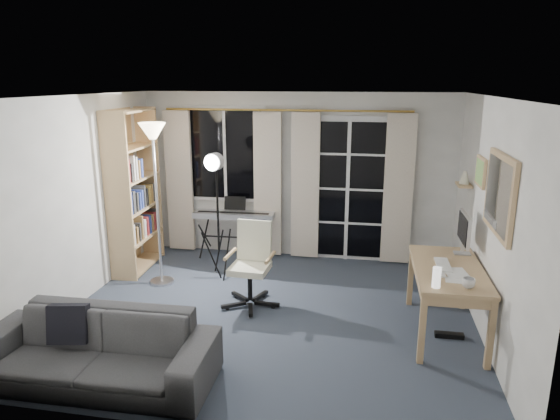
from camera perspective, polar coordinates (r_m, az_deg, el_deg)
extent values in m
cube|color=#313847|center=(5.77, -1.25, -11.80)|extent=(4.50, 4.00, 0.02)
cube|color=white|center=(7.42, -6.23, 6.36)|extent=(1.20, 0.06, 1.40)
cube|color=black|center=(7.39, -6.30, 6.33)|extent=(1.10, 0.02, 1.30)
cube|color=white|center=(7.38, -6.32, 6.32)|extent=(0.04, 0.03, 1.30)
cube|color=white|center=(7.21, 7.74, 2.23)|extent=(1.32, 0.06, 2.11)
cube|color=black|center=(7.20, 5.34, 2.29)|extent=(0.55, 0.02, 1.95)
cube|color=black|center=(7.18, 10.12, 2.08)|extent=(0.55, 0.02, 1.95)
cube|color=white|center=(7.17, 7.72, 2.17)|extent=(0.05, 0.04, 2.05)
cube|color=white|center=(7.29, 7.60, -1.48)|extent=(1.15, 0.03, 0.03)
cube|color=white|center=(7.17, 7.73, 2.36)|extent=(1.15, 0.03, 0.03)
cube|color=white|center=(7.08, 7.87, 6.32)|extent=(1.15, 0.03, 0.03)
cylinder|color=gold|center=(7.07, 0.58, 11.34)|extent=(3.50, 0.03, 0.03)
cube|color=#FEEAD0|center=(7.63, -11.41, 3.18)|extent=(0.40, 0.07, 2.10)
cube|color=#FEEAD0|center=(7.24, -1.42, 2.86)|extent=(0.40, 0.07, 2.10)
cube|color=#FEEAD0|center=(7.15, 2.91, 2.70)|extent=(0.40, 0.07, 2.10)
cube|color=#FEEAD0|center=(7.11, 13.36, 2.24)|extent=(0.40, 0.07, 2.10)
cube|color=tan|center=(6.62, -18.04, 1.18)|extent=(0.35, 0.05, 2.20)
cube|color=tan|center=(7.50, -14.82, 2.94)|extent=(0.35, 0.05, 2.20)
cube|color=tan|center=(7.12, -17.50, 2.14)|extent=(0.08, 0.99, 2.20)
cube|color=tan|center=(7.35, -15.73, -6.02)|extent=(0.40, 1.00, 0.03)
cube|color=tan|center=(7.22, -15.95, -2.99)|extent=(0.40, 1.00, 0.03)
cube|color=tan|center=(7.11, -16.19, 0.21)|extent=(0.40, 1.00, 0.03)
cube|color=tan|center=(7.02, -16.43, 3.52)|extent=(0.40, 1.00, 0.03)
cube|color=tan|center=(6.96, -16.68, 6.89)|extent=(0.40, 1.00, 0.03)
cube|color=tan|center=(6.92, -16.97, 10.77)|extent=(0.40, 1.00, 0.03)
cube|color=white|center=(6.82, -17.22, -2.77)|extent=(0.25, 0.08, 0.28)
cube|color=#A87C46|center=(6.92, -16.83, -2.74)|extent=(0.25, 0.06, 0.22)
cube|color=#3B3B3B|center=(6.99, -16.54, -2.41)|extent=(0.25, 0.05, 0.25)
cube|color=#A87C46|center=(7.06, -16.29, -1.93)|extent=(0.25, 0.05, 0.33)
cube|color=white|center=(7.14, -16.00, -2.01)|extent=(0.25, 0.07, 0.26)
cube|color=maroon|center=(7.23, -15.69, -1.75)|extent=(0.25, 0.05, 0.26)
cube|color=#394EAB|center=(7.30, -15.43, -1.56)|extent=(0.25, 0.06, 0.27)
cube|color=#A87C46|center=(7.39, -15.13, -1.40)|extent=(0.25, 0.05, 0.25)
cube|color=maroon|center=(7.46, -14.91, -1.21)|extent=(0.25, 0.07, 0.26)
cube|color=#3B3B3B|center=(7.54, -14.62, -0.90)|extent=(0.25, 0.04, 0.29)
cube|color=#394EAB|center=(6.71, -17.50, 0.71)|extent=(0.25, 0.05, 0.30)
cube|color=#3B3B3B|center=(6.78, -17.21, 0.84)|extent=(0.25, 0.07, 0.29)
cube|color=#3B3B3B|center=(6.88, -16.83, 0.90)|extent=(0.25, 0.05, 0.25)
cube|color=#394EAB|center=(6.95, -16.54, 0.99)|extent=(0.25, 0.04, 0.24)
cube|color=#394EAB|center=(7.02, -16.29, 1.22)|extent=(0.25, 0.05, 0.26)
cube|color=#3B3B3B|center=(7.09, -16.03, 1.55)|extent=(0.25, 0.05, 0.30)
cube|color=#3B3B3B|center=(7.17, -15.76, 1.46)|extent=(0.25, 0.06, 0.24)
cube|color=#E4B555|center=(7.25, -15.48, 1.69)|extent=(0.25, 0.06, 0.26)
cube|color=#A87C46|center=(7.33, -15.21, 1.89)|extent=(0.25, 0.04, 0.27)
cube|color=#3B3B3B|center=(7.40, -14.98, 1.98)|extent=(0.25, 0.04, 0.26)
cube|color=maroon|center=(6.62, -17.78, 4.26)|extent=(0.25, 0.05, 0.31)
cube|color=#3B3B3B|center=(6.70, -17.45, 4.09)|extent=(0.25, 0.04, 0.24)
cube|color=white|center=(6.76, -17.21, 4.59)|extent=(0.25, 0.05, 0.33)
cube|color=white|center=(6.84, -16.93, 4.59)|extent=(0.25, 0.05, 0.30)
cube|color=#A87C46|center=(6.91, -16.63, 4.48)|extent=(0.25, 0.05, 0.24)
cube|color=#394EAB|center=(6.98, -16.37, 4.63)|extent=(0.25, 0.06, 0.25)
cylinder|color=#B2B2B7|center=(6.74, -13.33, -7.93)|extent=(0.36, 0.36, 0.03)
cylinder|color=#B2B2B7|center=(6.44, -13.83, 0.03)|extent=(0.04, 0.04, 1.91)
cone|color=#FFE5B2|center=(6.27, -14.38, 8.75)|extent=(0.38, 0.38, 0.20)
cylinder|color=black|center=(7.49, -8.59, -2.95)|extent=(0.04, 0.57, 0.51)
cylinder|color=black|center=(7.49, -8.59, -2.95)|extent=(0.04, 0.57, 0.51)
cylinder|color=black|center=(7.29, -1.77, -3.28)|extent=(0.04, 0.57, 0.51)
cylinder|color=black|center=(7.29, -1.77, -3.28)|extent=(0.04, 0.57, 0.51)
cylinder|color=black|center=(7.38, -5.23, -3.12)|extent=(0.90, 0.06, 0.02)
cube|color=silver|center=(7.28, -5.29, -0.55)|extent=(1.18, 0.34, 0.08)
cube|color=white|center=(7.20, -5.43, -0.45)|extent=(1.09, 0.17, 0.01)
cube|color=black|center=(7.23, -5.36, -0.31)|extent=(1.05, 0.11, 0.01)
cube|color=black|center=(7.33, -5.16, 0.79)|extent=(0.32, 0.08, 0.20)
cylinder|color=black|center=(6.65, -6.10, -5.23)|extent=(0.07, 0.26, 0.68)
cylinder|color=black|center=(6.80, -7.01, -4.78)|extent=(0.21, 0.19, 0.69)
cylinder|color=black|center=(6.64, -7.80, -5.30)|extent=(0.25, 0.11, 0.69)
cylinder|color=black|center=(6.50, -7.15, 0.45)|extent=(0.03, 0.03, 1.18)
cylinder|color=silver|center=(6.34, -7.54, 5.48)|extent=(0.25, 0.16, 0.23)
cylinder|color=white|center=(6.28, -7.85, 5.37)|extent=(0.20, 0.06, 0.20)
cube|color=black|center=(5.89, -1.49, -10.68)|extent=(0.30, 0.06, 0.04)
cylinder|color=black|center=(5.88, -0.78, -10.92)|extent=(0.05, 0.05, 0.05)
cube|color=black|center=(6.09, -2.31, -9.78)|extent=(0.15, 0.29, 0.04)
cylinder|color=black|center=(6.15, -1.91, -9.70)|extent=(0.05, 0.05, 0.05)
cube|color=black|center=(6.09, -4.59, -9.83)|extent=(0.26, 0.22, 0.04)
cylinder|color=black|center=(6.15, -5.00, -9.76)|extent=(0.05, 0.05, 0.05)
cube|color=black|center=(5.88, -5.33, -10.76)|extent=(0.27, 0.20, 0.04)
cylinder|color=black|center=(5.87, -6.03, -11.03)|extent=(0.05, 0.05, 0.05)
cube|color=black|center=(5.76, -3.38, -11.33)|extent=(0.12, 0.30, 0.04)
cylinder|color=black|center=(5.70, -3.37, -11.82)|extent=(0.05, 0.05, 0.05)
cylinder|color=black|center=(5.85, -3.45, -8.54)|extent=(0.06, 0.06, 0.37)
cube|color=#F4F1CD|center=(5.77, -3.48, -6.68)|extent=(0.45, 0.45, 0.07)
cube|color=#F4F1CD|center=(5.86, -2.94, -3.45)|extent=(0.41, 0.14, 0.49)
cube|color=black|center=(5.89, -2.84, -3.17)|extent=(0.39, 0.11, 0.45)
cylinder|color=tan|center=(5.81, -5.73, -5.03)|extent=(0.06, 0.37, 0.04)
cylinder|color=tan|center=(5.67, -1.12, -5.44)|extent=(0.06, 0.37, 0.04)
cube|color=tan|center=(5.36, 18.71, -6.44)|extent=(0.69, 1.36, 0.04)
cube|color=tan|center=(5.38, 18.65, -7.11)|extent=(0.65, 1.32, 0.10)
cube|color=tan|center=(4.88, 15.93, -12.98)|extent=(0.06, 0.06, 0.68)
cube|color=tan|center=(4.99, 22.94, -12.99)|extent=(0.06, 0.06, 0.68)
cube|color=tan|center=(6.04, 14.71, -7.41)|extent=(0.06, 0.06, 0.68)
cube|color=tan|center=(6.12, 20.33, -7.55)|extent=(0.06, 0.06, 0.68)
cube|color=silver|center=(5.80, 20.09, -4.67)|extent=(0.17, 0.12, 0.01)
cube|color=silver|center=(5.76, 20.20, -3.47)|extent=(0.04, 0.03, 0.21)
cube|color=silver|center=(5.72, 20.33, -2.00)|extent=(0.04, 0.52, 0.33)
cube|color=black|center=(5.71, 20.14, -1.99)|extent=(0.02, 0.48, 0.29)
cube|color=white|center=(5.38, 18.14, -5.98)|extent=(0.14, 0.41, 0.02)
cube|color=white|center=(5.11, 18.05, -7.08)|extent=(0.06, 0.10, 0.02)
cube|color=white|center=(5.22, 19.48, -6.80)|extent=(0.25, 0.32, 0.01)
cube|color=white|center=(5.04, 19.51, -7.60)|extent=(0.21, 0.16, 0.00)
cube|color=black|center=(4.90, 17.51, -7.36)|extent=(0.05, 0.04, 0.12)
cylinder|color=white|center=(4.79, 17.46, -7.36)|extent=(0.08, 0.08, 0.19)
cube|color=black|center=(5.55, 18.77, -13.39)|extent=(0.29, 0.08, 0.05)
imported|color=silver|center=(4.89, 20.75, -7.69)|extent=(0.12, 0.09, 0.12)
cube|color=tan|center=(4.96, 23.84, 1.62)|extent=(0.04, 0.94, 0.74)
cube|color=white|center=(4.95, 23.61, 1.64)|extent=(0.01, 0.84, 0.64)
cube|color=tan|center=(5.81, 21.98, 4.08)|extent=(0.03, 0.42, 0.32)
cube|color=#57AF73|center=(5.81, 21.83, 4.09)|extent=(0.00, 0.36, 0.26)
cube|color=tan|center=(6.33, 20.28, 2.71)|extent=(0.16, 0.30, 0.02)
cone|color=#F4F1CD|center=(6.31, 20.35, 3.51)|extent=(0.12, 0.12, 0.15)
imported|color=#313033|center=(4.70, -20.45, -13.70)|extent=(2.06, 0.63, 0.80)
cube|color=black|center=(4.89, -23.02, -11.88)|extent=(0.37, 0.25, 0.36)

